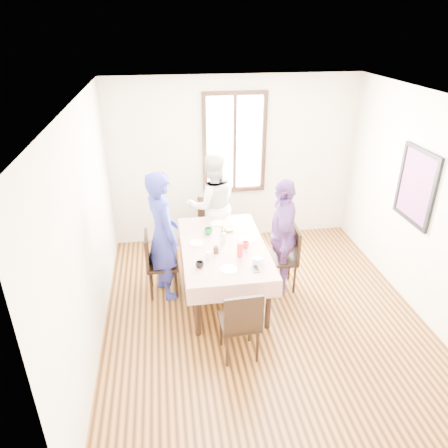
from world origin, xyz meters
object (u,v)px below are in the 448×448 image
(person_far, at_px, (212,205))
(person_right, at_px, (281,236))
(chair_near, at_px, (239,321))
(person_left, at_px, (162,236))
(chair_left, at_px, (162,264))
(chair_right, at_px, (281,259))
(chair_far, at_px, (213,227))
(dining_table, at_px, (223,270))

(person_far, bearing_deg, person_right, 119.36)
(chair_near, relative_size, person_left, 0.51)
(person_far, bearing_deg, chair_left, 43.94)
(chair_left, distance_m, chair_right, 1.63)
(chair_left, height_order, chair_near, same)
(chair_left, relative_size, chair_near, 1.00)
(chair_left, relative_size, chair_right, 1.00)
(chair_right, height_order, person_right, person_right)
(chair_far, xyz_separation_m, chair_near, (0.00, -2.33, 0.00))
(dining_table, bearing_deg, person_far, 90.00)
(chair_right, distance_m, person_far, 1.41)
(chair_near, bearing_deg, person_right, 54.11)
(chair_left, xyz_separation_m, chair_near, (0.81, -1.33, 0.00))
(chair_left, distance_m, chair_near, 1.55)
(chair_right, relative_size, person_right, 0.56)
(chair_near, bearing_deg, chair_left, 118.61)
(person_left, xyz_separation_m, person_right, (1.58, -0.11, -0.07))
(chair_left, bearing_deg, chair_right, 85.82)
(chair_left, bearing_deg, person_left, 89.55)
(person_far, distance_m, person_right, 1.35)
(chair_right, bearing_deg, chair_near, 151.09)
(chair_left, distance_m, chair_far, 1.29)
(chair_near, height_order, person_far, person_far)
(chair_far, bearing_deg, person_far, 88.60)
(chair_far, bearing_deg, chair_near, 88.60)
(person_far, bearing_deg, chair_near, 83.44)
(chair_far, bearing_deg, chair_right, 124.74)
(person_left, relative_size, person_far, 1.06)
(chair_left, relative_size, person_far, 0.54)
(chair_left, xyz_separation_m, person_right, (1.60, -0.11, 0.36))
(chair_right, distance_m, chair_far, 1.38)
(chair_left, height_order, person_left, person_left)
(chair_left, height_order, chair_right, same)
(chair_near, bearing_deg, dining_table, 87.09)
(dining_table, relative_size, chair_near, 1.86)
(dining_table, distance_m, chair_near, 1.17)
(chair_right, relative_size, person_left, 0.51)
(chair_right, height_order, chair_far, same)
(dining_table, distance_m, chair_far, 1.17)
(person_right, bearing_deg, dining_table, -71.80)
(chair_near, xyz_separation_m, person_left, (-0.79, 1.33, 0.43))
(chair_far, height_order, person_far, person_far)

